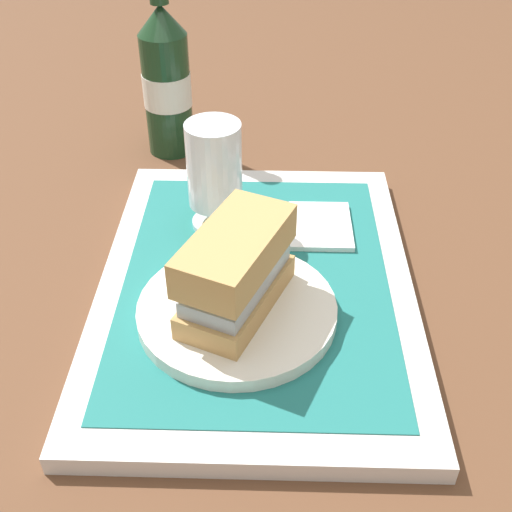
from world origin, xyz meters
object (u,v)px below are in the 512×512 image
(plate, at_px, (237,311))
(beer_glass, at_px, (215,172))
(sandwich, at_px, (238,268))
(beer_bottle, at_px, (166,79))

(plate, height_order, beer_glass, beer_glass)
(plate, relative_size, sandwich, 1.31)
(beer_glass, distance_m, beer_bottle, 0.23)
(plate, bearing_deg, sandwich, -23.36)
(sandwich, xyz_separation_m, beer_glass, (0.15, 0.03, 0.01))
(sandwich, height_order, beer_bottle, beer_bottle)
(beer_glass, height_order, beer_bottle, beer_bottle)
(sandwich, height_order, beer_glass, beer_glass)
(beer_glass, relative_size, beer_bottle, 0.47)
(plate, bearing_deg, beer_glass, 11.50)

